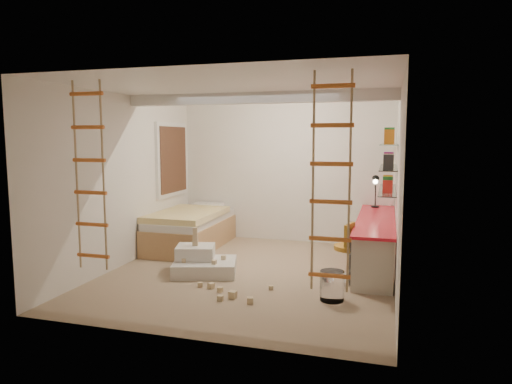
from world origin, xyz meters
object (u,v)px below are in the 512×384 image
(swivel_chair, at_px, (349,260))
(bed, at_px, (191,229))
(desk, at_px, (375,240))
(play_platform, at_px, (202,263))

(swivel_chair, bearing_deg, bed, 157.34)
(desk, height_order, swivel_chair, swivel_chair)
(desk, bearing_deg, swivel_chair, -110.70)
(play_platform, bearing_deg, swivel_chair, 5.97)
(bed, relative_size, play_platform, 1.93)
(bed, bearing_deg, swivel_chair, -22.66)
(desk, height_order, play_platform, desk)
(swivel_chair, relative_size, play_platform, 0.78)
(bed, distance_m, play_platform, 1.65)
(desk, xyz_separation_m, play_platform, (-2.38, -1.05, -0.25))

